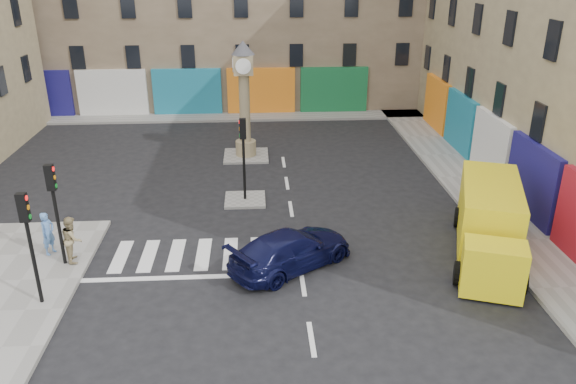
{
  "coord_description": "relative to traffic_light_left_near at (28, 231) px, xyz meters",
  "views": [
    {
      "loc": [
        -1.48,
        -15.14,
        10.19
      ],
      "look_at": [
        -0.3,
        4.19,
        2.0
      ],
      "focal_mm": 35.0,
      "sensor_mm": 36.0,
      "label": 1
    }
  ],
  "objects": [
    {
      "name": "sidewalk_right",
      "position": [
        17.0,
        9.8,
        -2.55
      ],
      "size": [
        2.6,
        30.0,
        0.15
      ],
      "primitive_type": "cube",
      "color": "gray",
      "rests_on": "ground"
    },
    {
      "name": "pedestrian_blue",
      "position": [
        -0.72,
        3.17,
        -1.67
      ],
      "size": [
        0.59,
        0.69,
        1.61
      ],
      "primitive_type": "imported",
      "rotation": [
        0.0,
        0.0,
        1.16
      ],
      "color": "#5988CB",
      "rests_on": "sidewalk_left"
    },
    {
      "name": "ground",
      "position": [
        8.3,
        -0.2,
        -2.62
      ],
      "size": [
        120.0,
        120.0,
        0.0
      ],
      "primitive_type": "plane",
      "color": "black",
      "rests_on": "ground"
    },
    {
      "name": "traffic_light_left_far",
      "position": [
        0.0,
        2.4,
        0.0
      ],
      "size": [
        0.28,
        0.22,
        3.7
      ],
      "color": "black",
      "rests_on": "sidewalk_left"
    },
    {
      "name": "navy_sedan",
      "position": [
        7.99,
        1.92,
        -1.94
      ],
      "size": [
        4.94,
        4.33,
        1.37
      ],
      "primitive_type": "imported",
      "rotation": [
        0.0,
        0.0,
        2.2
      ],
      "color": "black",
      "rests_on": "ground"
    },
    {
      "name": "sidewalk_far",
      "position": [
        4.3,
        22.0,
        -2.55
      ],
      "size": [
        32.0,
        2.4,
        0.15
      ],
      "primitive_type": "cube",
      "color": "gray",
      "rests_on": "ground"
    },
    {
      "name": "island_far",
      "position": [
        6.3,
        13.8,
        -2.56
      ],
      "size": [
        2.4,
        2.4,
        0.12
      ],
      "primitive_type": "cube",
      "color": "gray",
      "rests_on": "ground"
    },
    {
      "name": "island_near",
      "position": [
        6.3,
        7.8,
        -2.56
      ],
      "size": [
        1.8,
        1.8,
        0.12
      ],
      "primitive_type": "cube",
      "color": "gray",
      "rests_on": "ground"
    },
    {
      "name": "yellow_van",
      "position": [
        15.28,
        2.57,
        -1.41
      ],
      "size": [
        4.09,
        7.01,
        2.45
      ],
      "rotation": [
        0.0,
        0.0,
        -0.33
      ],
      "color": "yellow",
      "rests_on": "ground"
    },
    {
      "name": "clock_pillar",
      "position": [
        6.3,
        13.8,
        0.93
      ],
      "size": [
        1.2,
        1.2,
        6.1
      ],
      "color": "tan",
      "rests_on": "island_far"
    },
    {
      "name": "traffic_light_left_near",
      "position": [
        0.0,
        0.0,
        0.0
      ],
      "size": [
        0.28,
        0.22,
        3.7
      ],
      "color": "black",
      "rests_on": "sidewalk_left"
    },
    {
      "name": "pedestrian_tan",
      "position": [
        0.3,
        2.61,
        -1.63
      ],
      "size": [
        0.83,
        0.96,
        1.68
      ],
      "primitive_type": "imported",
      "rotation": [
        0.0,
        0.0,
        1.84
      ],
      "color": "#9D8B61",
      "rests_on": "sidewalk_left"
    },
    {
      "name": "traffic_light_island",
      "position": [
        6.3,
        7.8,
        -0.03
      ],
      "size": [
        0.28,
        0.22,
        3.7
      ],
      "color": "black",
      "rests_on": "island_near"
    }
  ]
}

